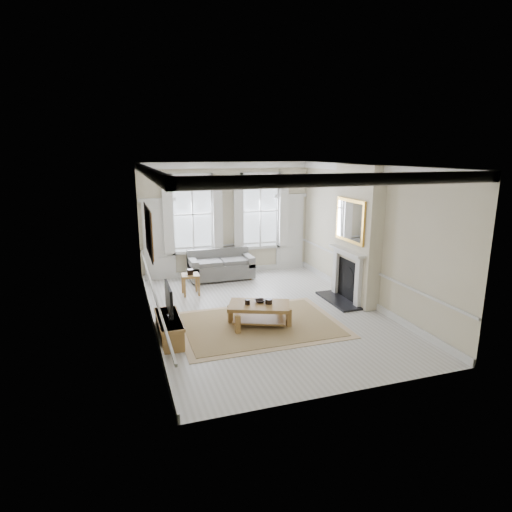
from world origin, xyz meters
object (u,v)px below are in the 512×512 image
object	(u,v)px
sofa	(221,267)
tv_stand	(169,329)
side_table	(190,278)
coffee_table	(259,308)

from	to	relation	value
sofa	tv_stand	distance (m)	4.35
sofa	side_table	distance (m)	1.63
sofa	tv_stand	bearing A→B (deg)	-117.29
sofa	coffee_table	size ratio (longest dim) A/B	1.25
tv_stand	coffee_table	bearing A→B (deg)	4.12
coffee_table	tv_stand	world-z (taller)	coffee_table
sofa	side_table	world-z (taller)	sofa
sofa	tv_stand	size ratio (longest dim) A/B	1.43
side_table	coffee_table	distance (m)	2.74
sofa	coffee_table	distance (m)	3.72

